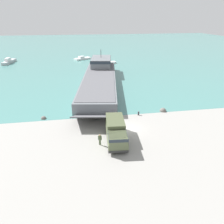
% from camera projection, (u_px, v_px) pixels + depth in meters
% --- Properties ---
extents(ground_plane, '(240.00, 240.00, 0.00)m').
position_uv_depth(ground_plane, '(127.00, 129.00, 34.20)').
color(ground_plane, gray).
extents(water_surface, '(240.00, 180.00, 0.01)m').
position_uv_depth(water_surface, '(88.00, 48.00, 120.10)').
color(water_surface, '#477F7A').
rests_on(water_surface, ground_plane).
extents(landing_craft, '(13.90, 42.31, 7.25)m').
position_uv_depth(landing_craft, '(100.00, 77.00, 56.84)').
color(landing_craft, slate).
rests_on(landing_craft, ground_plane).
extents(military_truck, '(3.25, 7.59, 2.82)m').
position_uv_depth(military_truck, '(116.00, 131.00, 30.61)').
color(military_truck, '#566042').
rests_on(military_truck, ground_plane).
extents(soldier_on_ramp, '(0.49, 0.47, 1.65)m').
position_uv_depth(soldier_on_ramp, '(100.00, 139.00, 29.76)').
color(soldier_on_ramp, '#475638').
rests_on(soldier_on_ramp, ground_plane).
extents(moored_boat_a, '(7.67, 3.19, 1.35)m').
position_uv_depth(moored_boat_a, '(105.00, 62.00, 80.38)').
color(moored_boat_a, white).
rests_on(moored_boat_a, ground_plane).
extents(moored_boat_b, '(7.14, 5.64, 1.31)m').
position_uv_depth(moored_boat_b, '(82.00, 58.00, 88.13)').
color(moored_boat_b, white).
rests_on(moored_boat_b, ground_plane).
extents(moored_boat_c, '(3.43, 9.07, 2.04)m').
position_uv_depth(moored_boat_c, '(9.00, 61.00, 81.08)').
color(moored_boat_c, '#B7BABF').
rests_on(moored_boat_c, ground_plane).
extents(mooring_bollard, '(0.33, 0.33, 0.71)m').
position_uv_depth(mooring_bollard, '(139.00, 113.00, 38.97)').
color(mooring_bollard, '#333338').
rests_on(mooring_bollard, ground_plane).
extents(shoreline_rock_a, '(0.91, 0.91, 0.91)m').
position_uv_depth(shoreline_rock_a, '(44.00, 119.00, 37.75)').
color(shoreline_rock_a, '#66605B').
rests_on(shoreline_rock_a, ground_plane).
extents(shoreline_rock_b, '(1.23, 1.23, 1.23)m').
position_uv_depth(shoreline_rock_b, '(163.00, 111.00, 40.70)').
color(shoreline_rock_b, '#66605B').
rests_on(shoreline_rock_b, ground_plane).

